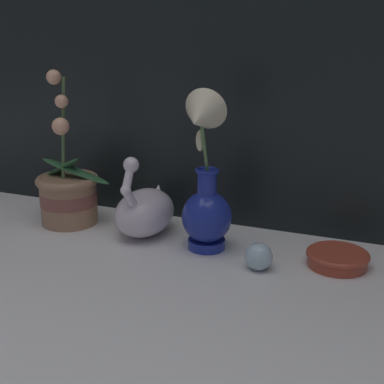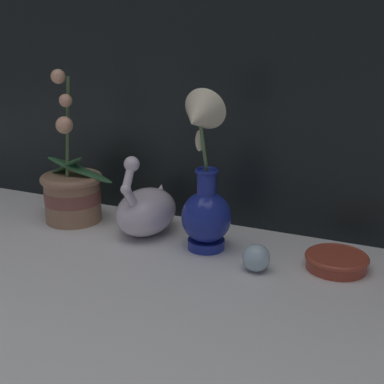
% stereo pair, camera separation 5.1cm
% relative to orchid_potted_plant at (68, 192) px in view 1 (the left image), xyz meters
% --- Properties ---
extents(ground_plane, '(2.80, 2.80, 0.00)m').
position_rel_orchid_potted_plant_xyz_m(ground_plane, '(0.33, -0.16, -0.08)').
color(ground_plane, silver).
extents(orchid_potted_plant, '(0.20, 0.15, 0.36)m').
position_rel_orchid_potted_plant_xyz_m(orchid_potted_plant, '(0.00, 0.00, 0.00)').
color(orchid_potted_plant, '#9E7556').
rests_on(orchid_potted_plant, ground_plane).
extents(swan_figurine, '(0.12, 0.20, 0.19)m').
position_rel_orchid_potted_plant_xyz_m(swan_figurine, '(0.20, 0.00, -0.02)').
color(swan_figurine, white).
rests_on(swan_figurine, ground_plane).
extents(blue_vase, '(0.11, 0.14, 0.34)m').
position_rel_orchid_potted_plant_xyz_m(blue_vase, '(0.36, -0.03, 0.05)').
color(blue_vase, navy).
rests_on(blue_vase, ground_plane).
extents(glass_sphere, '(0.05, 0.05, 0.05)m').
position_rel_orchid_potted_plant_xyz_m(glass_sphere, '(0.49, -0.08, -0.05)').
color(glass_sphere, silver).
rests_on(glass_sphere, ground_plane).
extents(amber_dish, '(0.13, 0.13, 0.03)m').
position_rel_orchid_potted_plant_xyz_m(amber_dish, '(0.63, -0.01, -0.06)').
color(amber_dish, '#A8422D').
rests_on(amber_dish, ground_plane).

